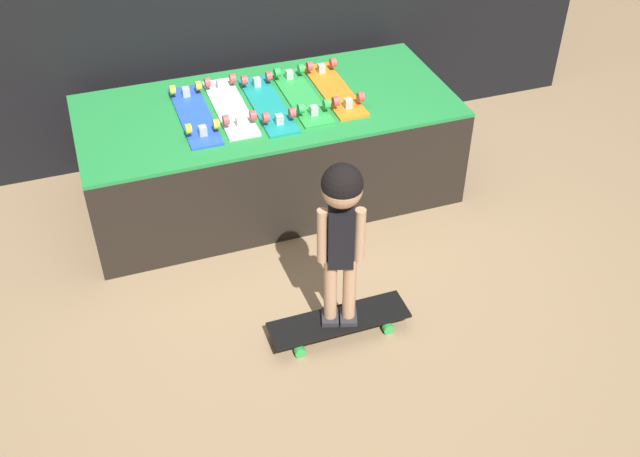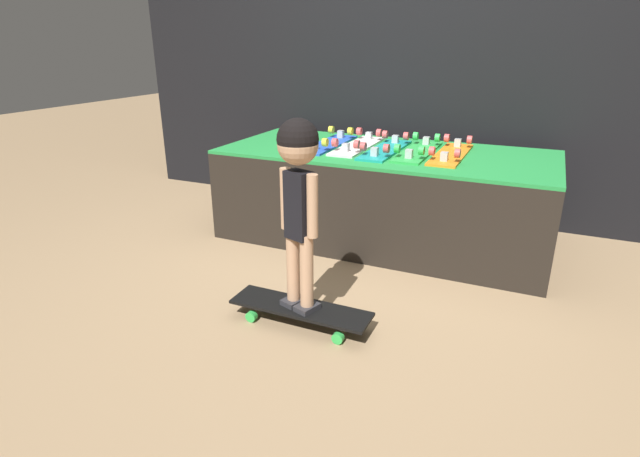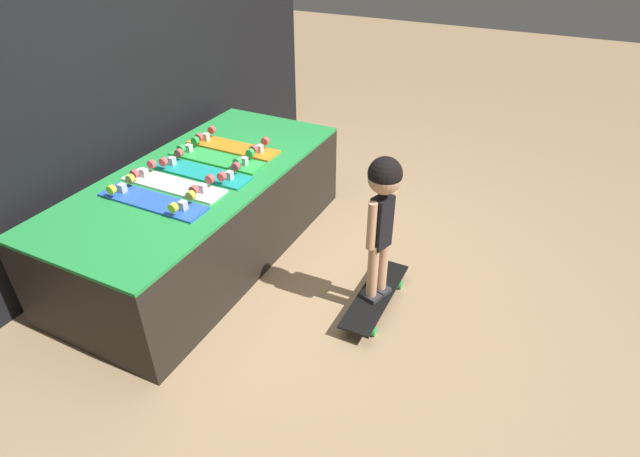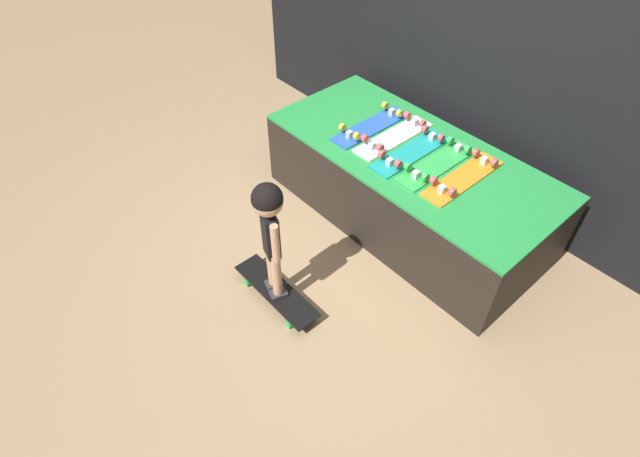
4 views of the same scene
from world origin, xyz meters
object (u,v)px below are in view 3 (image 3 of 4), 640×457
(skateboard_orange_on_rack, at_px, (232,145))
(child, at_px, (383,204))
(skateboard_teal_on_rack, at_px, (200,171))
(skateboard_green_on_rack, at_px, (216,157))
(skateboard_white_on_rack, at_px, (173,183))
(skateboard_blue_on_rack, at_px, (152,200))
(skateboard_on_floor, at_px, (375,296))

(skateboard_orange_on_rack, bearing_deg, child, -108.82)
(skateboard_teal_on_rack, relative_size, child, 0.76)
(skateboard_green_on_rack, xyz_separation_m, child, (-0.22, -1.23, 0.09))
(skateboard_white_on_rack, bearing_deg, skateboard_blue_on_rack, -173.57)
(skateboard_blue_on_rack, bearing_deg, skateboard_green_on_rack, 0.69)
(skateboard_teal_on_rack, bearing_deg, skateboard_blue_on_rack, 177.02)
(skateboard_white_on_rack, bearing_deg, skateboard_teal_on_rack, -12.22)
(skateboard_white_on_rack, relative_size, skateboard_on_floor, 0.98)
(skateboard_blue_on_rack, relative_size, skateboard_orange_on_rack, 1.00)
(skateboard_teal_on_rack, height_order, skateboard_green_on_rack, same)
(skateboard_blue_on_rack, xyz_separation_m, skateboard_white_on_rack, (0.20, 0.02, 0.00))
(skateboard_green_on_rack, bearing_deg, skateboard_white_on_rack, 177.81)
(skateboard_white_on_rack, bearing_deg, child, -81.52)
(skateboard_blue_on_rack, height_order, child, child)
(skateboard_blue_on_rack, bearing_deg, skateboard_on_floor, -72.37)
(skateboard_orange_on_rack, bearing_deg, skateboard_green_on_rack, -176.47)
(skateboard_blue_on_rack, height_order, skateboard_orange_on_rack, same)
(skateboard_teal_on_rack, height_order, skateboard_orange_on_rack, same)
(skateboard_white_on_rack, xyz_separation_m, skateboard_on_floor, (0.18, -1.24, -0.54))
(skateboard_blue_on_rack, height_order, skateboard_white_on_rack, same)
(skateboard_orange_on_rack, bearing_deg, skateboard_blue_on_rack, -178.60)
(skateboard_blue_on_rack, distance_m, skateboard_on_floor, 1.39)
(child, bearing_deg, skateboard_on_floor, -71.92)
(skateboard_white_on_rack, relative_size, skateboard_orange_on_rack, 1.00)
(skateboard_blue_on_rack, height_order, skateboard_teal_on_rack, same)
(skateboard_white_on_rack, height_order, skateboard_teal_on_rack, same)
(skateboard_green_on_rack, height_order, child, child)
(skateboard_green_on_rack, xyz_separation_m, skateboard_on_floor, (-0.22, -1.23, -0.54))
(skateboard_white_on_rack, height_order, skateboard_green_on_rack, same)
(skateboard_green_on_rack, relative_size, skateboard_orange_on_rack, 1.00)
(skateboard_white_on_rack, distance_m, skateboard_teal_on_rack, 0.21)
(skateboard_green_on_rack, relative_size, skateboard_on_floor, 0.98)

